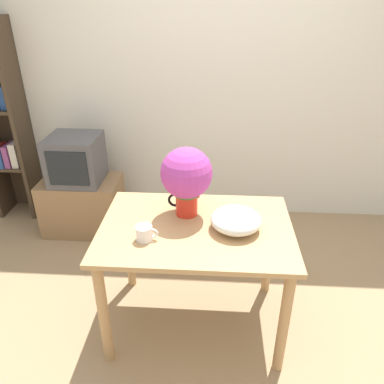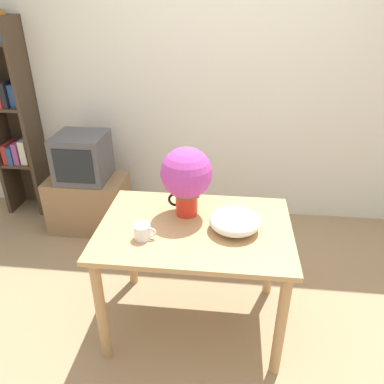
% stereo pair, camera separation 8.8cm
% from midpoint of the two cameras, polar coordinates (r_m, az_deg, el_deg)
% --- Properties ---
extents(ground_plane, '(12.00, 12.00, 0.00)m').
position_cam_midpoint_polar(ground_plane, '(2.57, 1.37, -21.12)').
color(ground_plane, '#9E7F5B').
extents(wall_back, '(8.00, 0.05, 2.60)m').
position_cam_midpoint_polar(wall_back, '(3.37, 2.88, 16.95)').
color(wall_back, silver).
rests_on(wall_back, ground_plane).
extents(table, '(1.12, 0.78, 0.75)m').
position_cam_midpoint_polar(table, '(2.25, -0.52, -7.85)').
color(table, tan).
rests_on(table, ground_plane).
extents(flower_vase, '(0.30, 0.30, 0.43)m').
position_cam_midpoint_polar(flower_vase, '(2.18, -2.02, 2.22)').
color(flower_vase, red).
rests_on(flower_vase, table).
extents(coffee_mug, '(0.12, 0.09, 0.08)m').
position_cam_midpoint_polar(coffee_mug, '(2.07, -8.45, -6.22)').
color(coffee_mug, white).
rests_on(coffee_mug, table).
extents(white_bowl, '(0.29, 0.29, 0.12)m').
position_cam_midpoint_polar(white_bowl, '(2.13, 5.54, -4.27)').
color(white_bowl, silver).
rests_on(white_bowl, table).
extents(tv_stand, '(0.68, 0.42, 0.50)m').
position_cam_midpoint_polar(tv_stand, '(3.54, -16.94, -1.94)').
color(tv_stand, '#8E6B47').
rests_on(tv_stand, ground_plane).
extents(tv_set, '(0.42, 0.41, 0.41)m').
position_cam_midpoint_polar(tv_set, '(3.35, -18.01, 4.77)').
color(tv_set, '#4C4C51').
rests_on(tv_set, tv_stand).
extents(bookshelf, '(0.37, 0.30, 1.83)m').
position_cam_midpoint_polar(bookshelf, '(3.82, -27.64, 10.77)').
color(bookshelf, '#423323').
rests_on(bookshelf, ground_plane).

